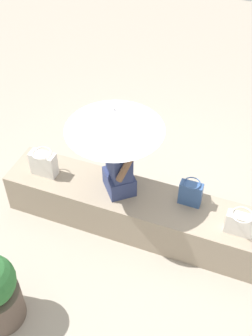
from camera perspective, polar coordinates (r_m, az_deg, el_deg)
The scene contains 7 objects.
ground_plane at distance 4.94m, azimuth 0.84°, elevation -7.54°, with size 14.00×14.00×0.00m, color #9E9384.
stone_bench at distance 4.75m, azimuth 0.87°, elevation -5.65°, with size 2.89×0.59×0.50m, color gray.
person_seated at distance 4.36m, azimuth -0.94°, elevation 0.79°, with size 0.46×0.49×0.90m.
parasol at distance 3.97m, azimuth -1.56°, elevation 6.51°, with size 0.96×0.96×1.10m.
handbag_black at distance 4.79m, azimuth -11.01°, elevation 0.62°, with size 0.29×0.21×0.31m.
tote_bag_canvas at distance 4.28m, azimuth 15.07°, elevation -7.21°, with size 0.28×0.21×0.26m.
shoulder_bag_spare at distance 4.43m, azimuth 8.65°, elevation -3.36°, with size 0.24×0.18×0.30m.
Camera 1 is at (1.06, -2.94, 3.83)m, focal length 45.44 mm.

